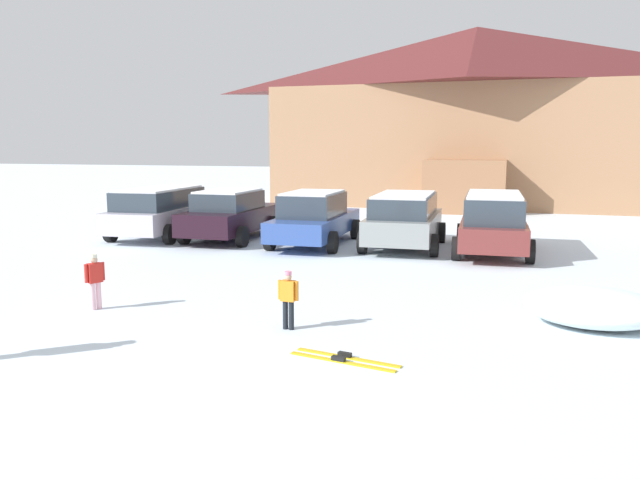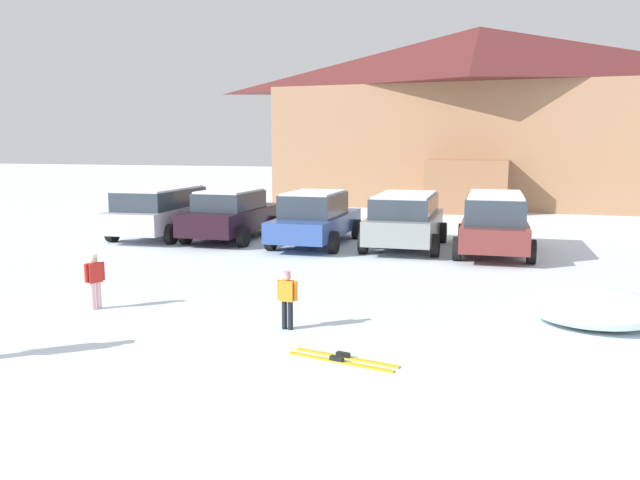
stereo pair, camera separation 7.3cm
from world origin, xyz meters
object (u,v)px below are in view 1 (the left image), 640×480
skier_child_in_orange_jacket (288,297)px  parked_silver_wagon (161,210)px  parked_black_sedan (231,214)px  parked_blue_hatchback (314,218)px  parked_maroon_van (493,221)px  parked_grey_wagon (404,219)px  plowed_snow_pile (594,307)px  ski_lodge (474,116)px  skier_child_in_red_jacket (95,278)px  pair_of_skis (344,359)px

skier_child_in_orange_jacket → parked_silver_wagon: bearing=131.7°
parked_black_sedan → parked_blue_hatchback: 2.95m
parked_silver_wagon → parked_maroon_van: parked_maroon_van is taller
parked_blue_hatchback → parked_grey_wagon: parked_blue_hatchback is taller
parked_grey_wagon → plowed_snow_pile: 8.42m
ski_lodge → parked_grey_wagon: 15.33m
parked_silver_wagon → plowed_snow_pile: (12.66, -6.91, -0.58)m
plowed_snow_pile → parked_black_sedan: bearing=145.1°
ski_lodge → plowed_snow_pile: ski_lodge is taller
ski_lodge → skier_child_in_orange_jacket: (-1.34, -23.76, -3.97)m
skier_child_in_orange_jacket → parked_blue_hatchback: bearing=105.2°
parked_silver_wagon → parked_black_sedan: 2.49m
parked_grey_wagon → skier_child_in_orange_jacket: (-0.40, -8.89, -0.33)m
skier_child_in_red_jacket → parked_blue_hatchback: bearing=79.8°
parked_maroon_van → plowed_snow_pile: size_ratio=2.07×
parked_blue_hatchback → parked_grey_wagon: bearing=4.4°
parked_silver_wagon → parked_maroon_van: (10.73, 0.04, 0.02)m
parked_maroon_van → parked_grey_wagon: bearing=176.8°
parked_black_sedan → pair_of_skis: size_ratio=2.75×
skier_child_in_orange_jacket → parked_black_sedan: bearing=120.7°
skier_child_in_orange_jacket → pair_of_skis: skier_child_in_orange_jacket is taller
ski_lodge → skier_child_in_red_jacket: size_ratio=19.46×
parked_grey_wagon → pair_of_skis: size_ratio=2.63×
parked_blue_hatchback → parked_maroon_van: size_ratio=1.01×
parked_black_sedan → parked_blue_hatchback: size_ratio=0.95×
parked_blue_hatchback → parked_maroon_van: bearing=0.7°
parked_maroon_van → parked_blue_hatchback: bearing=-179.3°
parked_blue_hatchback → parked_black_sedan: bearing=175.6°
parked_grey_wagon → skier_child_in_orange_jacket: size_ratio=4.44×
parked_black_sedan → parked_blue_hatchback: (2.94, -0.23, 0.00)m
pair_of_skis → skier_child_in_orange_jacket: bearing=137.2°
ski_lodge → parked_blue_hatchback: (-3.69, -15.08, -3.70)m
parked_black_sedan → parked_silver_wagon: bearing=-175.3°
ski_lodge → parked_black_sedan: bearing=-114.1°
parked_silver_wagon → parked_maroon_van: bearing=0.2°
plowed_snow_pile → parked_blue_hatchback: bearing=136.5°
ski_lodge → skier_child_in_orange_jacket: 24.13m
parked_silver_wagon → skier_child_in_red_jacket: bearing=-65.7°
parked_silver_wagon → parked_blue_hatchback: bearing=-0.3°
parked_silver_wagon → parked_black_sedan: (2.48, 0.20, -0.07)m
parked_silver_wagon → skier_child_in_orange_jacket: size_ratio=4.85×
parked_black_sedan → plowed_snow_pile: size_ratio=1.98×
plowed_snow_pile → parked_grey_wagon: bearing=122.3°
parked_black_sedan → parked_grey_wagon: parked_grey_wagon is taller
skier_child_in_orange_jacket → skier_child_in_red_jacket: bearing=178.2°
parked_grey_wagon → plowed_snow_pile: bearing=-57.7°
parked_maroon_van → skier_child_in_red_jacket: size_ratio=4.57×
parked_blue_hatchback → skier_child_in_red_jacket: bearing=-100.2°
parked_silver_wagon → plowed_snow_pile: 14.43m
ski_lodge → parked_grey_wagon: bearing=-93.6°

